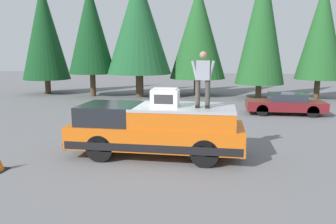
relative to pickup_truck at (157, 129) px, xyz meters
The scene contains 11 objects.
ground_plane 0.95m from the pickup_truck, 51.81° to the left, with size 90.00×90.00×0.00m, color slate.
pickup_truck is the anchor object (origin of this frame).
compressor_unit 1.10m from the pickup_truck, 112.58° to the right, with size 0.65×0.84×0.56m.
person_on_truck_bed 2.24m from the pickup_truck, 97.66° to the right, with size 0.29×0.72×1.69m.
parked_car_maroon 9.83m from the pickup_truck, 34.47° to the right, with size 1.64×4.10×1.16m.
conifer_far_left 17.69m from the pickup_truck, 31.60° to the right, with size 3.28×3.28×8.35m.
conifer_left 15.82m from the pickup_truck, 18.75° to the right, with size 3.51×3.51×9.76m.
conifer_center_left 15.72m from the pickup_truck, ahead, with size 4.29×4.29×8.41m.
conifer_center_right 15.04m from the pickup_truck, 16.21° to the left, with size 4.80×4.80×9.13m.
conifer_right 16.27m from the pickup_truck, 29.39° to the left, with size 3.50×3.50×8.47m.
conifer_far_right 19.35m from the pickup_truck, 39.47° to the left, with size 3.74×3.74×8.85m.
Camera 1 is at (-10.05, -2.23, 3.27)m, focal length 34.04 mm.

